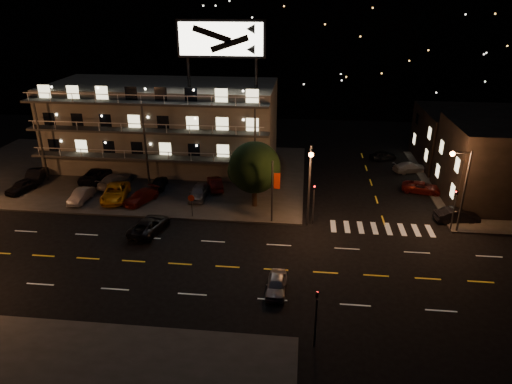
# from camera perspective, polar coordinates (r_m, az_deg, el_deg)

# --- Properties ---
(ground) EXTENTS (140.00, 140.00, 0.00)m
(ground) POSITION_cam_1_polar(r_m,az_deg,el_deg) (38.42, -6.56, -9.10)
(ground) COLOR black
(ground) RESTS_ON ground
(curb_nw) EXTENTS (44.00, 24.00, 0.15)m
(curb_nw) POSITION_cam_1_polar(r_m,az_deg,el_deg) (59.57, -15.70, 2.39)
(curb_nw) COLOR #32312F
(curb_nw) RESTS_ON ground
(curb_ne) EXTENTS (16.00, 24.00, 0.15)m
(curb_ne) POSITION_cam_1_polar(r_m,az_deg,el_deg) (59.74, 27.56, 0.58)
(curb_ne) COLOR #32312F
(curb_ne) RESTS_ON ground
(motel) EXTENTS (28.00, 13.80, 18.10)m
(motel) POSITION_cam_1_polar(r_m,az_deg,el_deg) (60.13, -11.30, 8.30)
(motel) COLOR gray
(motel) RESTS_ON ground
(side_bldg_back) EXTENTS (14.06, 12.00, 7.00)m
(side_bldg_back) POSITION_cam_1_polar(r_m,az_deg,el_deg) (65.79, 25.81, 6.02)
(side_bldg_back) COLOR black
(side_bldg_back) RESTS_ON ground
(hill_backdrop) EXTENTS (120.00, 25.00, 24.00)m
(hill_backdrop) POSITION_cam_1_polar(r_m,az_deg,el_deg) (101.64, -1.69, 18.30)
(hill_backdrop) COLOR black
(hill_backdrop) RESTS_ON ground
(streetlight_nc) EXTENTS (0.44, 1.92, 8.00)m
(streetlight_nc) POSITION_cam_1_polar(r_m,az_deg,el_deg) (42.44, 6.73, 1.68)
(streetlight_nc) COLOR #2D2D30
(streetlight_nc) RESTS_ON ground
(streetlight_ne) EXTENTS (1.92, 0.44, 8.00)m
(streetlight_ne) POSITION_cam_1_polar(r_m,az_deg,el_deg) (45.12, 24.30, 1.02)
(streetlight_ne) COLOR #2D2D30
(streetlight_ne) RESTS_ON ground
(signal_nw) EXTENTS (0.20, 0.27, 4.60)m
(signal_nw) POSITION_cam_1_polar(r_m,az_deg,el_deg) (43.89, 7.23, -0.98)
(signal_nw) COLOR #2D2D30
(signal_nw) RESTS_ON ground
(signal_sw) EXTENTS (0.20, 0.27, 4.60)m
(signal_sw) POSITION_cam_1_polar(r_m,az_deg,el_deg) (29.24, 7.52, -14.77)
(signal_sw) COLOR #2D2D30
(signal_sw) RESTS_ON ground
(signal_ne) EXTENTS (0.27, 0.20, 4.60)m
(signal_ne) POSITION_cam_1_polar(r_m,az_deg,el_deg) (46.13, 23.58, -1.62)
(signal_ne) COLOR #2D2D30
(signal_ne) RESTS_ON ground
(banner_north) EXTENTS (0.83, 0.16, 6.40)m
(banner_north) POSITION_cam_1_polar(r_m,az_deg,el_deg) (43.52, 2.14, 0.22)
(banner_north) COLOR #2D2D30
(banner_north) RESTS_ON ground
(stop_sign) EXTENTS (0.91, 0.11, 2.61)m
(stop_sign) POSITION_cam_1_polar(r_m,az_deg,el_deg) (45.59, -8.07, -1.25)
(stop_sign) COLOR #2D2D30
(stop_sign) RESTS_ON ground
(tree) EXTENTS (5.52, 5.32, 6.95)m
(tree) POSITION_cam_1_polar(r_m,az_deg,el_deg) (46.49, -0.25, 2.92)
(tree) COLOR black
(tree) RESTS_ON curb_nw
(lot_car_0) EXTENTS (2.56, 4.26, 1.36)m
(lot_car_0) POSITION_cam_1_polar(r_m,az_deg,el_deg) (57.61, -27.20, 0.68)
(lot_car_0) COLOR black
(lot_car_0) RESTS_ON curb_nw
(lot_car_1) EXTENTS (1.45, 3.96, 1.30)m
(lot_car_1) POSITION_cam_1_polar(r_m,az_deg,el_deg) (52.31, -21.05, -0.44)
(lot_car_1) COLOR gray
(lot_car_1) RESTS_ON curb_nw
(lot_car_2) EXTENTS (3.53, 5.83, 1.51)m
(lot_car_2) POSITION_cam_1_polar(r_m,az_deg,el_deg) (51.60, -17.18, -0.08)
(lot_car_2) COLOR orange
(lot_car_2) RESTS_ON curb_nw
(lot_car_3) EXTENTS (3.43, 4.73, 1.27)m
(lot_car_3) POSITION_cam_1_polar(r_m,az_deg,el_deg) (50.17, -14.17, -0.55)
(lot_car_3) COLOR #59110C
(lot_car_3) RESTS_ON curb_nw
(lot_car_4) EXTENTS (1.68, 4.15, 1.41)m
(lot_car_4) POSITION_cam_1_polar(r_m,az_deg,el_deg) (49.96, -7.21, -0.01)
(lot_car_4) COLOR gray
(lot_car_4) RESTS_ON curb_nw
(lot_car_5) EXTENTS (2.74, 4.92, 1.54)m
(lot_car_5) POSITION_cam_1_polar(r_m,az_deg,el_deg) (60.35, -25.67, 2.02)
(lot_car_5) COLOR black
(lot_car_5) RESTS_ON curb_nw
(lot_car_6) EXTENTS (2.86, 5.67, 1.54)m
(lot_car_6) POSITION_cam_1_polar(r_m,az_deg,el_deg) (57.53, -19.20, 2.10)
(lot_car_6) COLOR black
(lot_car_6) RESTS_ON curb_nw
(lot_car_7) EXTENTS (3.20, 5.29, 1.43)m
(lot_car_7) POSITION_cam_1_polar(r_m,az_deg,el_deg) (55.31, -17.19, 1.46)
(lot_car_7) COLOR gray
(lot_car_7) RESTS_ON curb_nw
(lot_car_8) EXTENTS (1.85, 3.84, 1.26)m
(lot_car_8) POSITION_cam_1_polar(r_m,az_deg,el_deg) (53.53, -12.02, 1.19)
(lot_car_8) COLOR black
(lot_car_8) RESTS_ON curb_nw
(lot_car_9) EXTENTS (2.67, 4.37, 1.36)m
(lot_car_9) POSITION_cam_1_polar(r_m,az_deg,el_deg) (52.12, -5.16, 1.07)
(lot_car_9) COLOR #59110C
(lot_car_9) RESTS_ON curb_nw
(side_car_0) EXTENTS (4.45, 2.12, 1.41)m
(side_car_0) POSITION_cam_1_polar(r_m,az_deg,el_deg) (48.88, 23.83, -2.69)
(side_car_0) COLOR black
(side_car_0) RESTS_ON ground
(side_car_1) EXTENTS (4.82, 3.19, 1.23)m
(side_car_1) POSITION_cam_1_polar(r_m,az_deg,el_deg) (54.67, 20.07, 0.52)
(side_car_1) COLOR #59110C
(side_car_1) RESTS_ON ground
(side_car_2) EXTENTS (4.69, 3.08, 1.26)m
(side_car_2) POSITION_cam_1_polar(r_m,az_deg,el_deg) (60.63, 18.73, 2.94)
(side_car_2) COLOR gray
(side_car_2) RESTS_ON ground
(side_car_3) EXTENTS (3.92, 2.67, 1.24)m
(side_car_3) POSITION_cam_1_polar(r_m,az_deg,el_deg) (64.19, 15.60, 4.42)
(side_car_3) COLOR black
(side_car_3) RESTS_ON ground
(road_car_east) EXTENTS (1.56, 3.65, 1.23)m
(road_car_east) POSITION_cam_1_polar(r_m,az_deg,el_deg) (34.90, 2.57, -11.45)
(road_car_east) COLOR gray
(road_car_east) RESTS_ON ground
(road_car_west) EXTENTS (3.24, 5.40, 1.40)m
(road_car_west) POSITION_cam_1_polar(r_m,az_deg,el_deg) (44.04, -13.19, -4.06)
(road_car_west) COLOR black
(road_car_west) RESTS_ON ground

